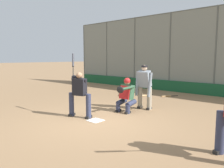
% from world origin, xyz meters
% --- Properties ---
extents(ground_plane, '(160.00, 160.00, 0.00)m').
position_xyz_m(ground_plane, '(0.00, 0.00, 0.00)').
color(ground_plane, '#93704C').
extents(home_plate_marker, '(0.43, 0.43, 0.01)m').
position_xyz_m(home_plate_marker, '(0.00, 0.00, 0.01)').
color(home_plate_marker, white).
rests_on(home_plate_marker, ground_plane).
extents(backstop_fence, '(17.85, 0.08, 4.57)m').
position_xyz_m(backstop_fence, '(0.00, -7.27, 2.37)').
color(backstop_fence, '#515651').
rests_on(backstop_fence, ground_plane).
extents(padding_wall, '(17.42, 0.18, 0.61)m').
position_xyz_m(padding_wall, '(0.00, -7.17, 0.31)').
color(padding_wall, '#19512D').
rests_on(padding_wall, ground_plane).
extents(bleachers_beyond, '(12.44, 3.05, 1.80)m').
position_xyz_m(bleachers_beyond, '(0.56, -10.13, 0.59)').
color(bleachers_beyond, slate).
rests_on(bleachers_beyond, ground_plane).
extents(batter_at_plate, '(1.10, 0.56, 2.11)m').
position_xyz_m(batter_at_plate, '(0.69, 0.06, 0.81)').
color(batter_at_plate, '#2D334C').
rests_on(batter_at_plate, ground_plane).
extents(catcher_behind_plate, '(0.66, 0.77, 1.24)m').
position_xyz_m(catcher_behind_plate, '(-0.00, -1.52, 0.64)').
color(catcher_behind_plate, '#2D334C').
rests_on(catcher_behind_plate, ground_plane).
extents(umpire_home, '(0.68, 0.45, 1.69)m').
position_xyz_m(umpire_home, '(-0.26, -2.32, 0.90)').
color(umpire_home, gray).
rests_on(umpire_home, ground_plane).
extents(spare_bat_by_padding, '(0.53, 0.80, 0.07)m').
position_xyz_m(spare_bat_by_padding, '(0.32, -5.34, 0.03)').
color(spare_bat_by_padding, black).
rests_on(spare_bat_by_padding, ground_plane).
extents(spare_bat_third_base_side, '(0.33, 0.82, 0.07)m').
position_xyz_m(spare_bat_third_base_side, '(1.28, -4.70, 0.03)').
color(spare_bat_third_base_side, black).
rests_on(spare_bat_third_base_side, ground_plane).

